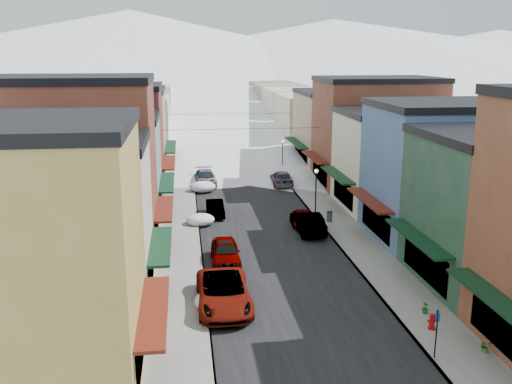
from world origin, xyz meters
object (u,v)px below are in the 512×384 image
object	(u,v)px
fire_hydrant	(432,322)
streetlamp_near	(316,186)
car_dark_hatch	(215,208)
car_green_sedan	(308,222)
car_silver_sedan	(225,252)
car_white_suv	(224,293)
trash_can	(329,216)

from	to	relation	value
fire_hydrant	streetlamp_near	distance (m)	21.77
car_dark_hatch	fire_hydrant	bearing A→B (deg)	-68.14
car_green_sedan	streetlamp_near	size ratio (longest dim) A/B	1.28
car_green_sedan	streetlamp_near	distance (m)	5.26
car_silver_sedan	streetlamp_near	world-z (taller)	streetlamp_near
car_dark_hatch	car_white_suv	bearing A→B (deg)	-93.22
car_white_suv	car_green_sedan	size ratio (longest dim) A/B	1.22
car_silver_sedan	car_green_sedan	distance (m)	9.14
car_green_sedan	fire_hydrant	world-z (taller)	car_green_sedan
car_white_suv	car_green_sedan	xyz separation A→B (m)	(7.62, 12.76, -0.03)
car_dark_hatch	car_green_sedan	size ratio (longest dim) A/B	0.78
car_silver_sedan	fire_hydrant	bearing A→B (deg)	-48.12
car_white_suv	streetlamp_near	bearing A→B (deg)	61.57
fire_hydrant	trash_can	size ratio (longest dim) A/B	1.00
car_white_suv	fire_hydrant	world-z (taller)	car_white_suv
car_silver_sedan	car_green_sedan	world-z (taller)	car_green_sedan
car_green_sedan	car_silver_sedan	bearing A→B (deg)	37.65
car_dark_hatch	car_green_sedan	bearing A→B (deg)	-41.02
car_white_suv	car_green_sedan	world-z (taller)	car_white_suv
car_green_sedan	trash_can	distance (m)	3.37
car_white_suv	car_silver_sedan	size ratio (longest dim) A/B	1.33
car_silver_sedan	trash_can	xyz separation A→B (m)	(9.38, 8.24, -0.22)
car_white_suv	car_silver_sedan	xyz separation A→B (m)	(0.62, 6.88, -0.07)
fire_hydrant	car_silver_sedan	bearing A→B (deg)	131.24
car_silver_sedan	car_dark_hatch	world-z (taller)	car_silver_sedan
car_dark_hatch	streetlamp_near	bearing A→B (deg)	-9.14
trash_can	streetlamp_near	size ratio (longest dim) A/B	0.21
car_silver_sedan	streetlamp_near	bearing A→B (deg)	50.98
car_silver_sedan	car_dark_hatch	bearing A→B (deg)	90.64
car_white_suv	trash_can	distance (m)	18.13
car_green_sedan	streetlamp_near	bearing A→B (deg)	-112.59
car_dark_hatch	streetlamp_near	size ratio (longest dim) A/B	1.00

